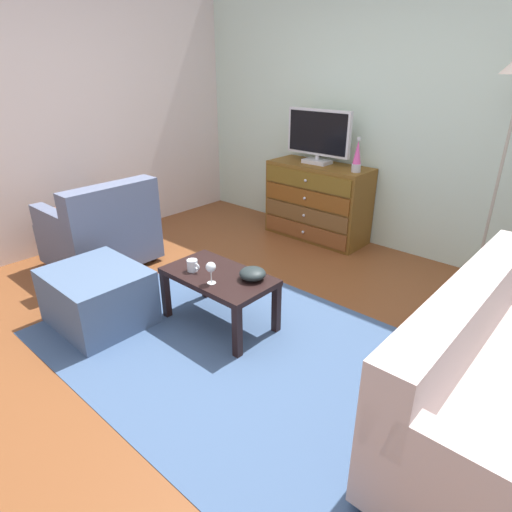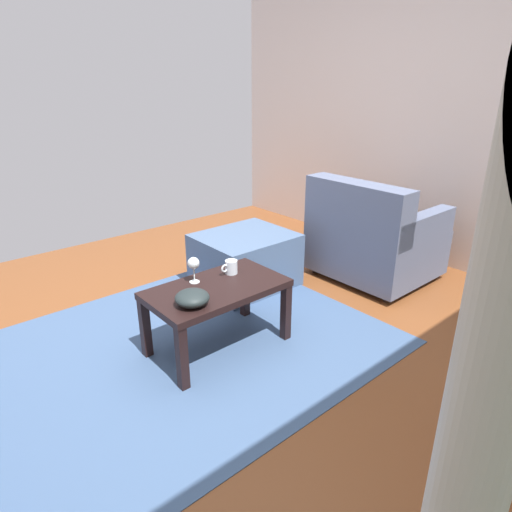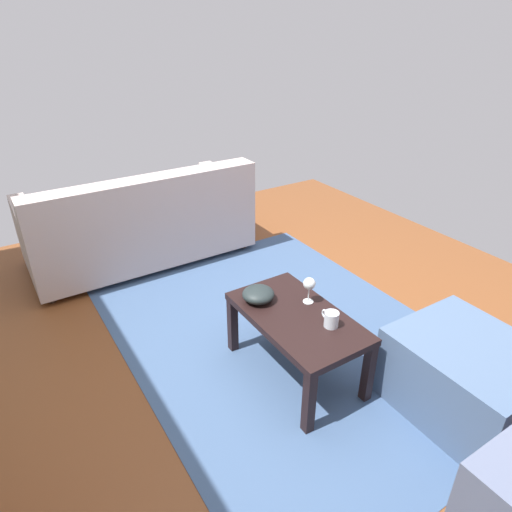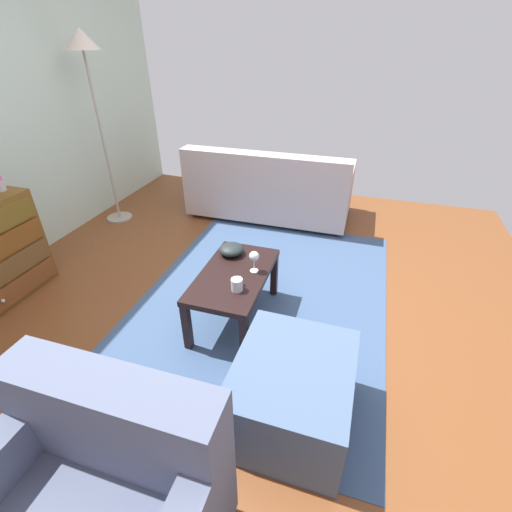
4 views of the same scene
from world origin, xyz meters
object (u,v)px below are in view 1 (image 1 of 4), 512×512
wine_glass (211,268)px  mug (193,265)px  lava_lamp (357,157)px  coffee_table (219,282)px  bowl_decorative (253,274)px  tv (318,135)px  dresser (317,202)px  ottoman (98,296)px  armchair (101,231)px  couch_large (509,384)px

wine_glass → mug: 0.25m
lava_lamp → coffee_table: size_ratio=0.41×
bowl_decorative → mug: bearing=-154.8°
tv → bowl_decorative: tv is taller
dresser → ottoman: size_ratio=1.57×
tv → lava_lamp: bearing=-7.6°
dresser → lava_lamp: lava_lamp is taller
dresser → coffee_table: bearing=-76.2°
tv → bowl_decorative: bearing=-67.6°
lava_lamp → wine_glass: bearing=-87.4°
coffee_table → wine_glass: 0.23m
wine_glass → bowl_decorative: bearing=54.4°
wine_glass → armchair: bearing=176.4°
lava_lamp → couch_large: bearing=-41.4°
couch_large → tv: bearing=144.2°
coffee_table → bowl_decorative: bearing=24.1°
lava_lamp → tv: bearing=172.4°
wine_glass → ottoman: size_ratio=0.22×
mug → ottoman: (-0.51, -0.49, -0.24)m
ottoman → bowl_decorative: bearing=36.5°
tv → coffee_table: 2.15m
lava_lamp → coffee_table: bearing=-89.3°
armchair → ottoman: 1.04m
lava_lamp → mug: (-0.15, -1.96, -0.50)m
mug → couch_large: couch_large is taller
mug → lava_lamp: bearing=85.6°
armchair → couch_large: bearing=4.5°
tv → armchair: bearing=-117.7°
tv → coffee_table: tv is taller
ottoman → wine_glass: bearing=30.7°
armchair → mug: bearing=-2.6°
dresser → tv: (-0.05, 0.02, 0.69)m
coffee_table → bowl_decorative: size_ratio=4.38×
tv → lava_lamp: size_ratio=2.23×
bowl_decorative → armchair: 1.80m
coffee_table → armchair: size_ratio=0.94×
tv → mug: tv is taller
coffee_table → ottoman: ottoman is taller
bowl_decorative → ottoman: 1.17m
dresser → coffee_table: size_ratio=1.36×
dresser → lava_lamp: bearing=-5.6°
bowl_decorative → tv: bearing=112.4°
tv → wine_glass: tv is taller
mug → bowl_decorative: 0.45m
mug → bowl_decorative: size_ratio=0.62×
coffee_table → mug: 0.22m
lava_lamp → dresser: bearing=174.4°
tv → ottoman: (-0.16, -2.52, -0.89)m
tv → wine_glass: 2.23m
mug → bowl_decorative: mug is taller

